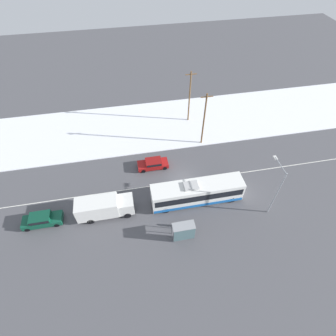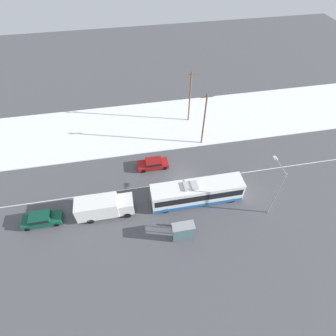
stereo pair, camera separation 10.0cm
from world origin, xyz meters
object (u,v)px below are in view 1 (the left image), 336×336
sedan_car (153,164)px  utility_pole_snowlot (190,97)px  pedestrian_at_stop (189,223)px  utility_pole_roadside (204,119)px  bus_shelter (184,231)px  box_truck (104,207)px  city_bus (197,192)px  parked_car_near_truck (42,219)px  streetlamp (277,185)px

sedan_car → utility_pole_snowlot: (7.74, 10.07, 4.04)m
pedestrian_at_stop → utility_pole_roadside: size_ratio=0.17×
bus_shelter → pedestrian_at_stop: bearing=53.9°
box_truck → utility_pole_roadside: utility_pole_roadside is taller
box_truck → utility_pole_snowlot: (14.90, 16.99, 3.20)m
utility_pole_snowlot → utility_pole_roadside: bearing=-83.7°
pedestrian_at_stop → utility_pole_snowlot: utility_pole_snowlot is taller
city_bus → utility_pole_snowlot: (3.01, 17.03, 3.15)m
utility_pole_roadside → utility_pole_snowlot: 6.28m
city_bus → parked_car_near_truck: size_ratio=2.51×
utility_pole_roadside → sedan_car: bearing=-155.6°
box_truck → streetlamp: size_ratio=0.93×
city_bus → bus_shelter: bearing=-119.8°
sedan_car → pedestrian_at_stop: pedestrian_at_stop is taller
box_truck → utility_pole_roadside: 19.20m
city_bus → streetlamp: bearing=-18.9°
parked_car_near_truck → utility_pole_snowlot: size_ratio=0.51×
city_bus → sedan_car: bearing=124.2°
city_bus → parked_car_near_truck: 19.55m
utility_pole_roadside → city_bus: bearing=-108.9°
streetlamp → utility_pole_snowlot: 20.71m
sedan_car → utility_pole_roadside: utility_pole_roadside is taller
sedan_car → streetlamp: bearing=143.4°
box_truck → sedan_car: size_ratio=1.57×
box_truck → utility_pole_roadside: (15.59, 10.75, 3.14)m
streetlamp → utility_pole_snowlot: size_ratio=0.82×
sedan_car → parked_car_near_truck: (-14.81, -6.83, 0.08)m
box_truck → bus_shelter: bearing=-29.6°
city_bus → bus_shelter: (-2.90, -5.08, 0.02)m
box_truck → parked_car_near_truck: bearing=179.3°
parked_car_near_truck → bus_shelter: bus_shelter is taller
streetlamp → utility_pole_roadside: bearing=109.5°
box_truck → sedan_car: 10.00m
sedan_car → parked_car_near_truck: size_ratio=0.94×
city_bus → sedan_car: 8.46m
parked_car_near_truck → box_truck: bearing=-0.7°
streetlamp → parked_car_near_truck: bearing=173.8°
utility_pole_roadside → streetlamp: bearing=-70.5°
parked_car_near_truck → sedan_car: bearing=24.8°
streetlamp → pedestrian_at_stop: bearing=-175.1°
city_bus → sedan_car: size_ratio=2.66×
parked_car_near_truck → bus_shelter: bearing=-17.4°
sedan_car → pedestrian_at_stop: (2.74, -10.78, 0.21)m
sedan_car → bus_shelter: 12.21m
utility_pole_snowlot → streetlamp: bearing=-74.5°
box_truck → parked_car_near_truck: 7.68m
city_bus → utility_pole_snowlot: size_ratio=1.29×
city_bus → box_truck: city_bus is taller
pedestrian_at_stop → utility_pole_roadside: bearing=68.7°
utility_pole_roadside → utility_pole_snowlot: size_ratio=0.99×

